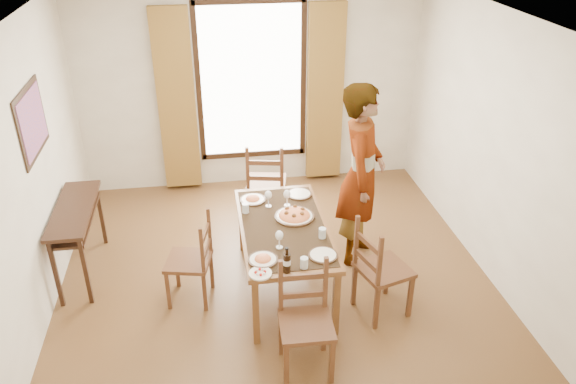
{
  "coord_description": "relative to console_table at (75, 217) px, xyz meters",
  "views": [
    {
      "loc": [
        -0.62,
        -4.64,
        3.67
      ],
      "look_at": [
        0.14,
        0.23,
        1.0
      ],
      "focal_mm": 35.0,
      "sensor_mm": 36.0,
      "label": 1
    }
  ],
  "objects": [
    {
      "name": "ground",
      "position": [
        2.03,
        -0.6,
        -0.68
      ],
      "size": [
        5.0,
        5.0,
        0.0
      ],
      "primitive_type": "plane",
      "color": "#4D2E18",
      "rests_on": "ground"
    },
    {
      "name": "room_shell",
      "position": [
        2.03,
        -0.47,
        0.86
      ],
      "size": [
        4.6,
        5.1,
        2.74
      ],
      "color": "white",
      "rests_on": "ground"
    },
    {
      "name": "console_table",
      "position": [
        0.0,
        0.0,
        0.0
      ],
      "size": [
        0.38,
        1.2,
        0.8
      ],
      "color": "#341D11",
      "rests_on": "ground"
    },
    {
      "name": "dining_table",
      "position": [
        2.09,
        -0.6,
        -0.0
      ],
      "size": [
        0.85,
        1.65,
        0.76
      ],
      "color": "brown",
      "rests_on": "ground"
    },
    {
      "name": "chair_west",
      "position": [
        1.17,
        -0.63,
        -0.24
      ],
      "size": [
        0.5,
        0.5,
        0.95
      ],
      "rotation": [
        0.0,
        0.0,
        -1.79
      ],
      "color": "brown",
      "rests_on": "ground"
    },
    {
      "name": "chair_north",
      "position": [
        2.08,
        0.78,
        -0.19
      ],
      "size": [
        0.55,
        0.55,
        1.06
      ],
      "rotation": [
        0.0,
        0.0,
        2.94
      ],
      "color": "brown",
      "rests_on": "ground"
    },
    {
      "name": "chair_south",
      "position": [
        2.11,
        -1.7,
        -0.22
      ],
      "size": [
        0.46,
        0.46,
        1.0
      ],
      "rotation": [
        0.0,
        0.0,
        -0.04
      ],
      "color": "brown",
      "rests_on": "ground"
    },
    {
      "name": "chair_east",
      "position": [
        2.94,
        -1.11,
        -0.21
      ],
      "size": [
        0.57,
        0.57,
        1.02
      ],
      "rotation": [
        0.0,
        0.0,
        1.87
      ],
      "color": "brown",
      "rests_on": "ground"
    },
    {
      "name": "man",
      "position": [
        2.99,
        -0.13,
        0.32
      ],
      "size": [
        1.06,
        0.98,
        2.01
      ],
      "primitive_type": "imported",
      "rotation": [
        0.0,
        0.0,
        1.2
      ],
      "color": "gray",
      "rests_on": "ground"
    },
    {
      "name": "plate_sw",
      "position": [
        1.82,
        -1.16,
        0.1
      ],
      "size": [
        0.27,
        0.27,
        0.05
      ],
      "primitive_type": null,
      "color": "silver",
      "rests_on": "dining_table"
    },
    {
      "name": "plate_se",
      "position": [
        2.36,
        -1.17,
        0.1
      ],
      "size": [
        0.27,
        0.27,
        0.05
      ],
      "primitive_type": null,
      "color": "silver",
      "rests_on": "dining_table"
    },
    {
      "name": "plate_nw",
      "position": [
        1.84,
        -0.06,
        0.1
      ],
      "size": [
        0.27,
        0.27,
        0.05
      ],
      "primitive_type": null,
      "color": "silver",
      "rests_on": "dining_table"
    },
    {
      "name": "plate_ne",
      "position": [
        2.35,
        -0.01,
        0.1
      ],
      "size": [
        0.27,
        0.27,
        0.05
      ],
      "primitive_type": null,
      "color": "silver",
      "rests_on": "dining_table"
    },
    {
      "name": "pasta_platter",
      "position": [
        2.22,
        -0.47,
        0.12
      ],
      "size": [
        0.4,
        0.4,
        0.1
      ],
      "primitive_type": null,
      "color": "red",
      "rests_on": "dining_table"
    },
    {
      "name": "caprese_plate",
      "position": [
        1.77,
        -1.36,
        0.09
      ],
      "size": [
        0.2,
        0.2,
        0.04
      ],
      "primitive_type": null,
      "color": "silver",
      "rests_on": "dining_table"
    },
    {
      "name": "wine_glass_a",
      "position": [
        1.99,
        -0.98,
        0.16
      ],
      "size": [
        0.08,
        0.08,
        0.18
      ],
      "primitive_type": null,
      "color": "white",
      "rests_on": "dining_table"
    },
    {
      "name": "wine_glass_b",
      "position": [
        2.18,
        -0.22,
        0.16
      ],
      "size": [
        0.08,
        0.08,
        0.18
      ],
      "primitive_type": null,
      "color": "white",
      "rests_on": "dining_table"
    },
    {
      "name": "wine_glass_c",
      "position": [
        1.99,
        -0.21,
        0.16
      ],
      "size": [
        0.08,
        0.08,
        0.18
      ],
      "primitive_type": null,
      "color": "white",
      "rests_on": "dining_table"
    },
    {
      "name": "tumbler_a",
      "position": [
        2.42,
        -0.87,
        0.12
      ],
      "size": [
        0.07,
        0.07,
        0.1
      ],
      "primitive_type": "cylinder",
      "color": "silver",
      "rests_on": "dining_table"
    },
    {
      "name": "tumbler_b",
      "position": [
        1.74,
        -0.29,
        0.12
      ],
      "size": [
        0.07,
        0.07,
        0.1
      ],
      "primitive_type": "cylinder",
      "color": "silver",
      "rests_on": "dining_table"
    },
    {
      "name": "tumbler_c",
      "position": [
        2.16,
        -1.32,
        0.12
      ],
      "size": [
        0.07,
        0.07,
        0.1
      ],
      "primitive_type": "cylinder",
      "color": "silver",
      "rests_on": "dining_table"
    },
    {
      "name": "wine_bottle",
      "position": [
        2.01,
        -1.35,
        0.2
      ],
      "size": [
        0.07,
        0.07,
        0.25
      ],
      "primitive_type": null,
      "color": "black",
      "rests_on": "dining_table"
    }
  ]
}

